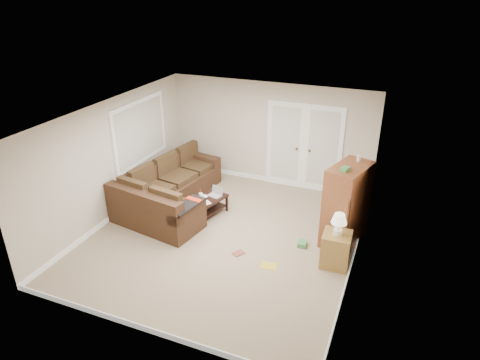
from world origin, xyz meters
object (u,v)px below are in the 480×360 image
at_px(coffee_table, 206,207).
at_px(tv_armoire, 346,205).
at_px(side_cabinet, 336,247).
at_px(sectional_sofa, 167,194).

distance_m(coffee_table, tv_armoire, 2.94).
height_order(coffee_table, tv_armoire, tv_armoire).
relative_size(tv_armoire, side_cabinet, 1.65).
xyz_separation_m(coffee_table, side_cabinet, (2.88, -0.68, 0.15)).
relative_size(sectional_sofa, coffee_table, 2.90).
xyz_separation_m(sectional_sofa, coffee_table, (0.96, -0.02, -0.13)).
relative_size(coffee_table, side_cabinet, 1.04).
height_order(sectional_sofa, tv_armoire, tv_armoire).
relative_size(coffee_table, tv_armoire, 0.63).
xyz_separation_m(sectional_sofa, tv_armoire, (3.83, 0.11, 0.46)).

